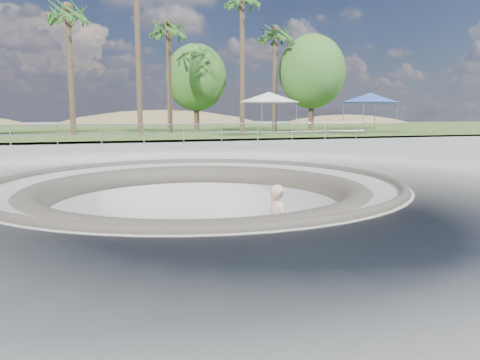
% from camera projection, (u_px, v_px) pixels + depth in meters
% --- Properties ---
extents(ground, '(180.00, 180.00, 0.00)m').
position_uv_depth(ground, '(197.00, 182.00, 11.87)').
color(ground, '#9F9F9A').
rests_on(ground, ground).
extents(skate_bowl, '(14.00, 14.00, 4.10)m').
position_uv_depth(skate_bowl, '(198.00, 251.00, 12.13)').
color(skate_bowl, '#9F9F9A').
rests_on(skate_bowl, ground).
extents(grass_strip, '(180.00, 36.00, 0.12)m').
position_uv_depth(grass_strip, '(118.00, 129.00, 43.87)').
color(grass_strip, '#446327').
rests_on(grass_strip, ground).
extents(distant_hills, '(103.20, 45.00, 28.60)m').
position_uv_depth(distant_hills, '(137.00, 174.00, 67.88)').
color(distant_hills, olive).
rests_on(distant_hills, ground).
extents(safety_railing, '(25.00, 0.06, 1.03)m').
position_uv_depth(safety_railing, '(144.00, 134.00, 23.08)').
color(safety_railing, gray).
rests_on(safety_railing, ground).
extents(skateboard, '(0.83, 0.37, 0.08)m').
position_uv_depth(skateboard, '(277.00, 265.00, 11.05)').
color(skateboard, brown).
rests_on(skateboard, ground).
extents(skater, '(0.55, 0.75, 1.91)m').
position_uv_depth(skater, '(278.00, 225.00, 10.92)').
color(skater, '#DDA88F').
rests_on(skater, skateboard).
extents(canopy_white, '(5.51, 5.51, 2.83)m').
position_uv_depth(canopy_white, '(269.00, 97.00, 31.15)').
color(canopy_white, gray).
rests_on(canopy_white, ground).
extents(canopy_blue, '(5.72, 5.72, 2.89)m').
position_uv_depth(canopy_blue, '(370.00, 98.00, 33.70)').
color(canopy_blue, gray).
rests_on(canopy_blue, ground).
extents(palm_b, '(2.60, 2.60, 8.98)m').
position_uv_depth(palm_b, '(68.00, 15.00, 29.64)').
color(palm_b, brown).
rests_on(palm_b, ground).
extents(palm_d, '(2.60, 2.60, 8.61)m').
position_uv_depth(palm_d, '(168.00, 30.00, 33.16)').
color(palm_d, brown).
rests_on(palm_d, ground).
extents(palm_e, '(2.60, 2.60, 10.79)m').
position_uv_depth(palm_e, '(242.00, 3.00, 33.49)').
color(palm_e, brown).
rests_on(palm_e, ground).
extents(palm_f, '(2.60, 2.60, 8.78)m').
position_uv_depth(palm_f, '(275.00, 36.00, 36.38)').
color(palm_f, brown).
rests_on(palm_f, ground).
extents(bushy_tree_mid, '(4.92, 4.47, 7.10)m').
position_uv_depth(bushy_tree_mid, '(196.00, 77.00, 37.84)').
color(bushy_tree_mid, brown).
rests_on(bushy_tree_mid, ground).
extents(bushy_tree_right, '(5.44, 4.95, 7.85)m').
position_uv_depth(bushy_tree_right, '(312.00, 72.00, 37.83)').
color(bushy_tree_right, brown).
rests_on(bushy_tree_right, ground).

